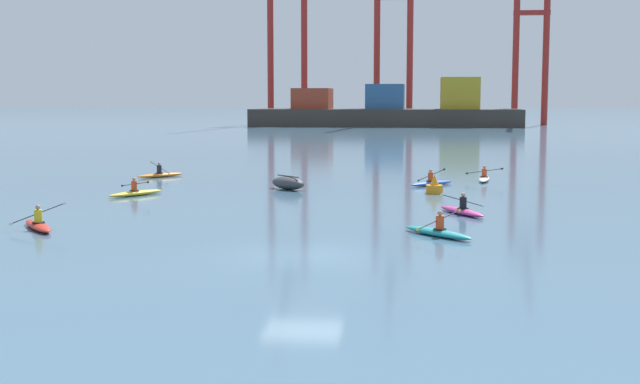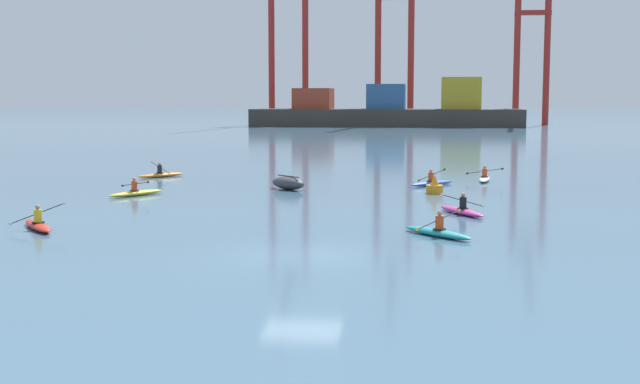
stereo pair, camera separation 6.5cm
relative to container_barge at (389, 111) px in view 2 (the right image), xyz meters
The scene contains 14 objects.
ground_plane 124.04m from the container_barge, 88.83° to the right, with size 800.00×800.00×0.00m, color #476B84.
container_barge is the anchor object (origin of this frame).
gantry_crane_west 28.28m from the container_barge, 153.17° to the left, with size 7.75×18.94×42.59m.
gantry_crane_west_mid 19.58m from the container_barge, 88.13° to the left, with size 7.45×17.05×37.52m.
gantry_crane_east_mid 31.73m from the container_barge, 24.54° to the left, with size 6.69×15.28×34.20m.
capsized_dinghy 104.88m from the container_barge, 90.57° to the right, with size 2.62×2.62×0.76m.
channel_buoy 106.13m from the container_barge, 86.26° to the right, with size 0.90×0.90×1.00m.
kayak_white 99.30m from the container_barge, 84.22° to the right, with size 2.26×3.45×0.95m.
kayak_orange 99.29m from the container_barge, 95.93° to the right, with size 2.62×3.01×0.99m.
kayak_magenta 114.09m from the container_barge, 85.98° to the right, with size 2.15×3.27×0.98m.
kayak_yellow 109.13m from the container_barge, 94.39° to the right, with size 2.30×3.20×0.95m.
kayak_blue 102.09m from the container_barge, 86.18° to the right, with size 2.74×2.91×1.08m.
kayak_teal 119.98m from the container_barge, 86.71° to the right, with size 2.73×2.92×0.95m.
kayak_red 120.28m from the container_barge, 93.96° to the right, with size 2.54×3.07×1.01m.
Camera 2 is at (3.87, -26.25, 5.00)m, focal length 47.21 mm.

